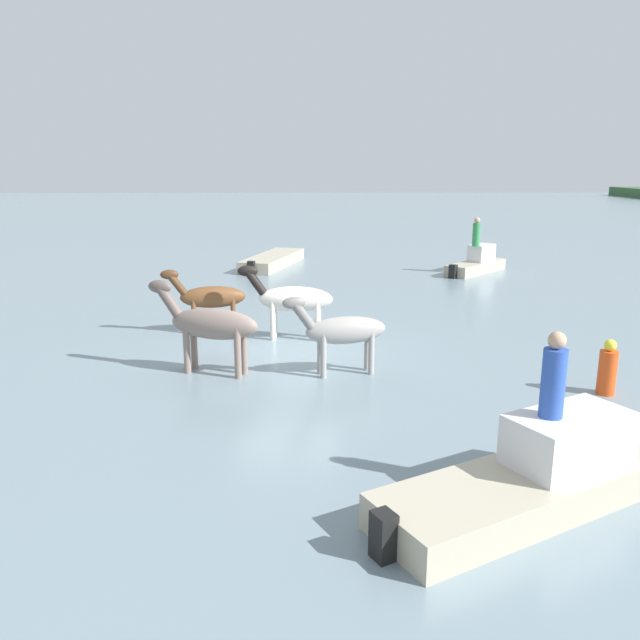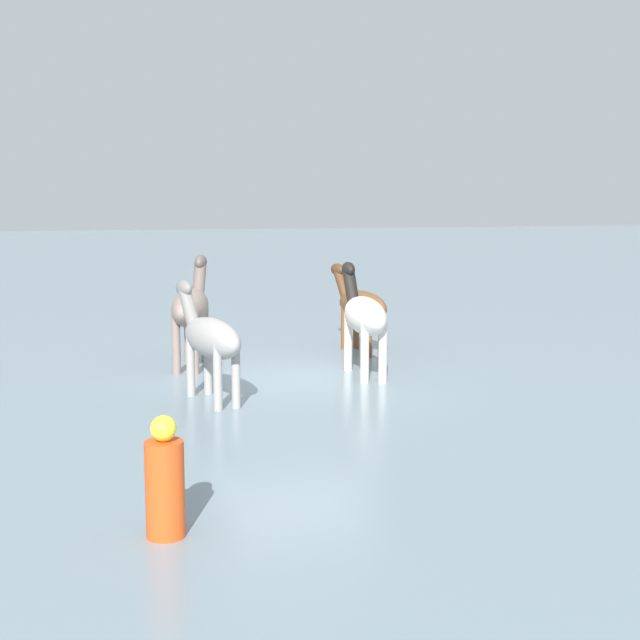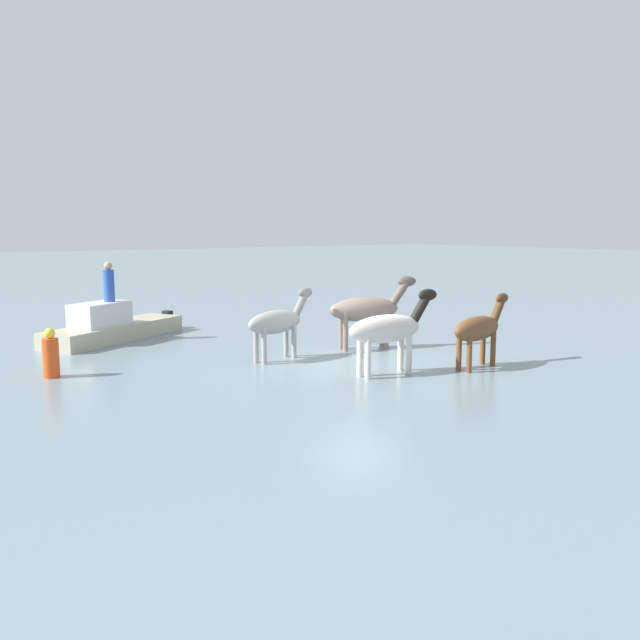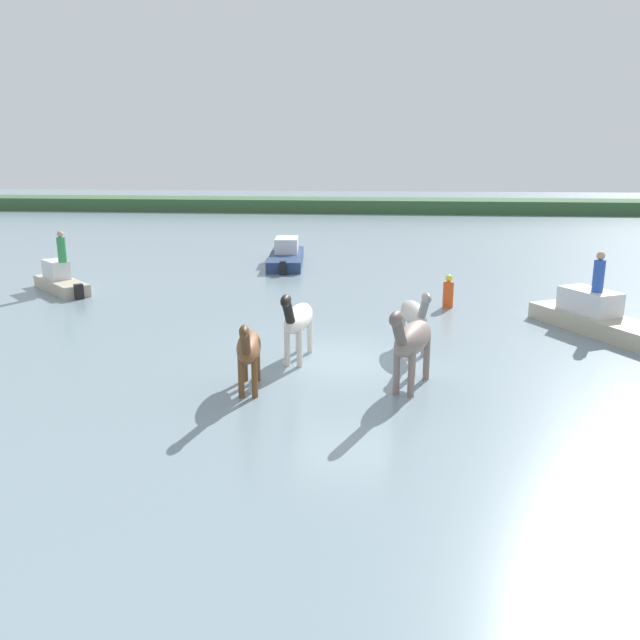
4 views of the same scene
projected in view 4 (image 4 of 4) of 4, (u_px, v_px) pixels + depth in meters
ground_plane at (346, 362)px, 15.99m from camera, size 171.78×171.78×0.00m
distant_shoreline at (379, 212)px, 61.20m from camera, size 154.60×6.00×2.40m
horse_pinto_flank at (412, 340)px, 13.96m from camera, size 1.21×2.59×2.03m
horse_lead at (298, 319)px, 15.91m from camera, size 0.76×2.51×1.94m
horse_dark_mare at (414, 315)px, 16.74m from camera, size 0.91×2.32×1.80m
horse_chestnut_trailing at (249, 348)px, 13.85m from camera, size 0.78×2.28×1.76m
boat_launch_far at (600, 322)px, 18.66m from camera, size 3.48×4.90×1.35m
boat_motor_center at (61, 283)px, 24.51m from camera, size 3.22×3.12×1.31m
boat_dinghy_port at (286, 257)px, 30.78m from camera, size 2.14×5.81×1.37m
person_watcher_seated at (599, 273)px, 18.42m from camera, size 0.32×0.32×1.19m
person_helmsman_aft at (62, 248)px, 23.98m from camera, size 0.32×0.32×1.19m
buoy_channel_marker at (448, 293)px, 21.76m from camera, size 0.36×0.36×1.14m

